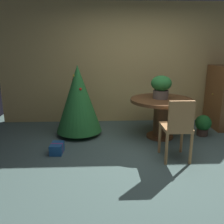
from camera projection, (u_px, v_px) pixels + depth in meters
ground_plane at (155, 163)px, 3.55m from camera, size 6.60×6.60×0.00m
back_wall_panel at (136, 64)px, 5.33m from camera, size 6.00×0.10×2.60m
round_dining_table at (161, 110)px, 4.45m from camera, size 1.15×1.15×0.74m
flower_vase at (161, 86)px, 4.37m from camera, size 0.37×0.37×0.42m
wooden_chair_near at (177, 126)px, 3.50m from camera, size 0.40×0.46×0.95m
holiday_tree at (78, 99)px, 4.53m from camera, size 0.87×0.87×1.35m
gift_box_blue at (57, 148)px, 3.87m from camera, size 0.20×0.29×0.17m
wooden_cabinet at (223, 97)px, 5.03m from camera, size 0.49×0.80×1.30m
potted_plant at (203, 124)px, 4.62m from camera, size 0.30×0.30×0.41m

